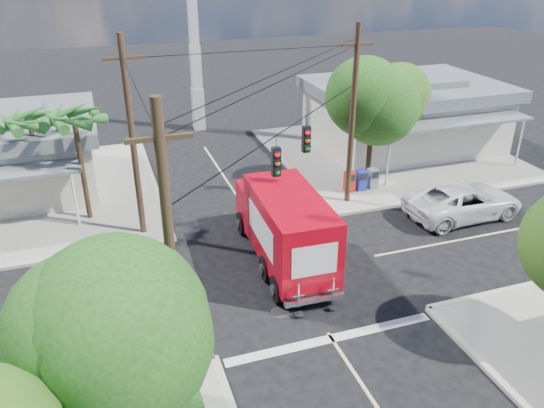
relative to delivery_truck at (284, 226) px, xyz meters
name	(u,v)px	position (x,y,z in m)	size (l,w,h in m)	color
ground	(288,272)	(-0.14, -0.88, -1.68)	(120.00, 120.00, 0.00)	black
sidewalk_ne	(388,153)	(10.74, 10.00, -1.61)	(14.12, 14.12, 0.14)	gray
sidewalk_nw	(21,200)	(-11.02, 10.00, -1.61)	(14.12, 14.12, 0.14)	gray
road_markings	(301,292)	(-0.14, -2.36, -1.68)	(32.00, 32.00, 0.01)	beige
building_ne	(404,112)	(12.36, 11.08, 0.64)	(11.80, 10.20, 4.50)	silver
radio_tower	(195,50)	(0.36, 19.12, 3.96)	(0.80, 0.80, 17.00)	silver
tree_sw_front	(106,344)	(-7.13, -8.43, 2.65)	(3.88, 3.78, 6.03)	#422D1C
tree_ne_front	(374,102)	(7.07, 5.87, 3.08)	(4.21, 4.14, 6.66)	#422D1C
tree_ne_back	(395,99)	(9.67, 8.07, 2.50)	(3.77, 3.66, 5.82)	#422D1C
palm_nw_front	(74,120)	(-7.64, 6.62, 3.36)	(3.01, 3.08, 5.59)	#422D1C
palm_nw_back	(30,123)	(-9.64, 8.12, 2.99)	(3.01, 3.08, 5.19)	#422D1C
utility_poles	(237,157)	(-1.73, 0.72, 2.99)	(12.00, 10.68, 9.00)	#473321
vending_boxes	(361,180)	(6.36, 5.32, -0.99)	(1.90, 0.50, 1.10)	red
delivery_truck	(284,226)	(0.00, 0.00, 0.00)	(2.70, 7.76, 3.32)	black
parked_car	(464,201)	(9.75, 1.11, -0.87)	(2.72, 5.89, 1.64)	silver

